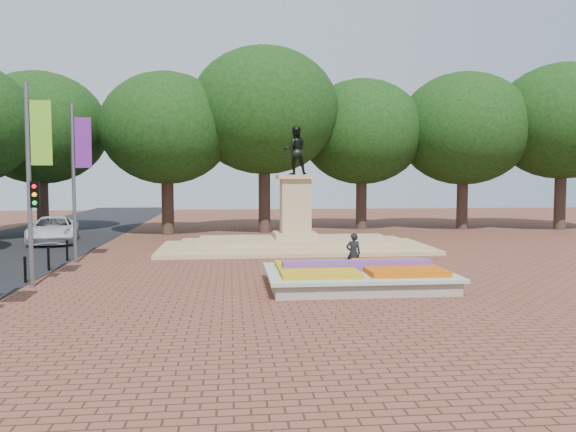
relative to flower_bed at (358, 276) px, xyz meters
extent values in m
plane|color=brown|center=(-1.03, 2.00, -0.38)|extent=(90.00, 90.00, 0.00)
cube|color=gray|center=(-0.03, 0.00, -0.15)|extent=(6.00, 4.00, 0.45)
cube|color=#AEBDAB|center=(-0.03, 0.00, 0.12)|extent=(6.30, 4.30, 0.12)
cube|color=orange|center=(1.42, 0.00, 0.25)|extent=(2.60, 3.40, 0.22)
cube|color=gold|center=(-1.48, 0.00, 0.24)|extent=(2.60, 3.40, 0.18)
cube|color=#5B2D7C|center=(-0.03, 0.00, 0.34)|extent=(5.20, 0.55, 0.38)
cube|color=tan|center=(-1.03, 10.00, -0.28)|extent=(14.00, 6.00, 0.20)
cube|color=tan|center=(-1.03, 10.00, -0.08)|extent=(12.00, 5.00, 0.20)
cube|color=tan|center=(-1.03, 10.00, 0.12)|extent=(10.00, 4.00, 0.20)
cube|color=tan|center=(-1.03, 10.00, 0.37)|extent=(2.20, 2.20, 0.30)
cube|color=tan|center=(-1.03, 10.00, 1.92)|extent=(1.50, 1.50, 2.80)
cube|color=tan|center=(-1.03, 10.00, 3.42)|extent=(1.90, 1.90, 0.20)
imported|color=black|center=(-1.03, 10.00, 4.77)|extent=(1.22, 0.95, 2.50)
cylinder|color=#36251D|center=(-17.03, 20.00, 1.62)|extent=(0.80, 0.80, 4.00)
ellipsoid|color=black|center=(-17.03, 20.00, 6.32)|extent=(8.80, 8.80, 7.48)
cylinder|color=#36251D|center=(-9.03, 20.00, 1.62)|extent=(0.80, 0.80, 4.00)
ellipsoid|color=black|center=(-9.03, 20.00, 6.32)|extent=(8.80, 8.80, 7.48)
cylinder|color=#36251D|center=(-2.03, 20.00, 1.62)|extent=(0.80, 0.80, 4.00)
ellipsoid|color=black|center=(-2.03, 20.00, 6.32)|extent=(8.80, 8.80, 7.48)
cylinder|color=#36251D|center=(4.97, 20.00, 1.62)|extent=(0.80, 0.80, 4.00)
ellipsoid|color=black|center=(4.97, 20.00, 6.32)|extent=(8.80, 8.80, 7.48)
cylinder|color=#36251D|center=(11.97, 20.00, 1.62)|extent=(0.80, 0.80, 4.00)
ellipsoid|color=black|center=(11.97, 20.00, 6.32)|extent=(8.80, 8.80, 7.48)
cylinder|color=#36251D|center=(18.97, 20.00, 1.62)|extent=(0.80, 0.80, 4.00)
ellipsoid|color=black|center=(18.97, 20.00, 6.32)|extent=(8.80, 8.80, 7.48)
cylinder|color=slate|center=(-11.23, 1.00, 3.12)|extent=(0.16, 0.16, 7.00)
cube|color=#71BC25|center=(-10.78, 1.00, 4.92)|extent=(0.70, 0.04, 2.20)
cylinder|color=slate|center=(-11.23, 6.50, 3.12)|extent=(0.16, 0.16, 7.00)
cube|color=#6D218D|center=(-10.78, 6.50, 4.92)|extent=(0.70, 0.04, 2.20)
cube|color=black|center=(-11.03, 1.00, 2.82)|extent=(0.28, 0.18, 0.90)
cylinder|color=black|center=(-11.73, 1.80, 0.07)|extent=(0.10, 0.10, 0.90)
sphere|color=black|center=(-11.73, 1.80, 0.54)|extent=(0.12, 0.12, 0.12)
cylinder|color=black|center=(-11.73, 4.40, 0.07)|extent=(0.10, 0.10, 0.90)
sphere|color=black|center=(-11.73, 4.40, 0.54)|extent=(0.12, 0.12, 0.12)
cylinder|color=black|center=(-11.73, 7.00, 0.07)|extent=(0.10, 0.10, 0.90)
sphere|color=black|center=(-11.73, 7.00, 0.54)|extent=(0.12, 0.12, 0.12)
imported|color=silver|center=(-14.52, 14.28, 0.39)|extent=(3.62, 5.91, 1.53)
imported|color=black|center=(0.40, 2.50, 0.43)|extent=(0.60, 0.41, 1.61)
camera|label=1|loc=(-4.39, -18.96, 3.43)|focal=35.00mm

